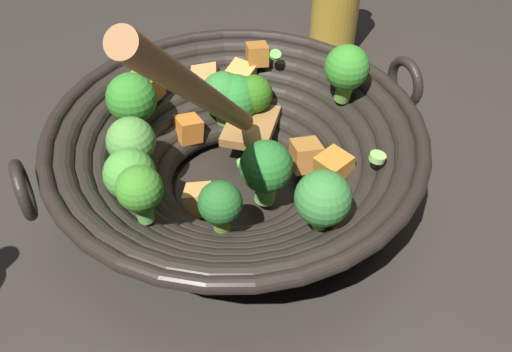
% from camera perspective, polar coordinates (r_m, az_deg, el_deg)
% --- Properties ---
extents(ground_plane, '(4.00, 4.00, 0.00)m').
position_cam_1_polar(ground_plane, '(0.57, -1.96, -1.72)').
color(ground_plane, '#332D28').
extents(wok, '(0.38, 0.36, 0.29)m').
position_cam_1_polar(wok, '(0.53, -2.27, 2.88)').
color(wok, black).
rests_on(wok, ground).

